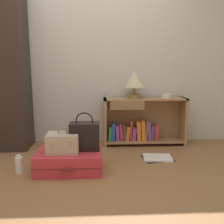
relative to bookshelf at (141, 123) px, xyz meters
name	(u,v)px	position (x,y,z in m)	size (l,w,h in m)	color
ground_plane	(86,186)	(-0.73, -1.28, -0.32)	(9.00, 9.00, 0.00)	olive
back_wall	(90,54)	(-0.73, 0.22, 0.98)	(6.40, 0.10, 2.60)	beige
bookshelf	(141,123)	(0.00, 0.00, 0.00)	(1.17, 0.32, 0.68)	#A37A51
table_lamp	(134,80)	(-0.11, -0.01, 0.61)	(0.29, 0.29, 0.39)	olive
bowl	(166,96)	(0.34, -0.04, 0.39)	(0.14, 0.14, 0.06)	silver
suitcase_large	(70,160)	(-0.93, -0.89, -0.21)	(0.71, 0.50, 0.22)	#D1333D
train_case	(63,143)	(-0.99, -0.92, 0.00)	(0.33, 0.25, 0.27)	#B7A88E
handbag	(85,136)	(-0.76, -0.85, 0.05)	(0.32, 0.19, 0.41)	black
bottle	(19,164)	(-1.45, -0.95, -0.22)	(0.08, 0.08, 0.20)	white
open_book_on_floor	(158,158)	(0.11, -0.61, -0.31)	(0.40, 0.33, 0.02)	white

